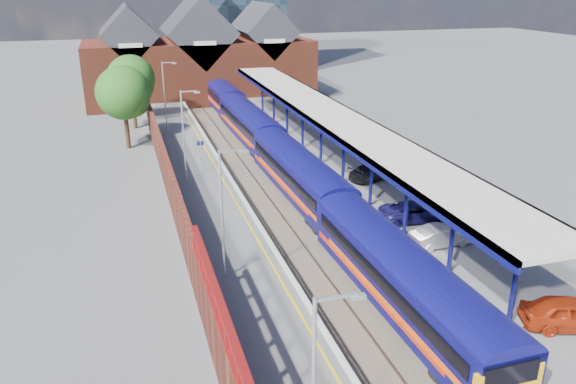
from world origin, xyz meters
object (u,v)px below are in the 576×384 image
at_px(platform_sign, 201,150).
at_px(parked_car_blue, 415,212).
at_px(lamp_post_d, 166,92).
at_px(parked_car_red, 571,313).
at_px(lamp_post_b, 224,207).
at_px(parked_car_silver, 442,236).
at_px(train, 271,143).
at_px(lamp_post_c, 185,130).
at_px(parked_car_dark, 374,171).

relative_size(platform_sign, parked_car_blue, 0.55).
height_order(lamp_post_d, parked_car_blue, lamp_post_d).
bearing_deg(platform_sign, parked_car_red, -65.10).
xyz_separation_m(lamp_post_b, parked_car_silver, (12.78, 0.08, -3.37)).
relative_size(train, platform_sign, 26.38).
bearing_deg(lamp_post_b, lamp_post_c, 90.00).
xyz_separation_m(parked_car_red, parked_car_blue, (-0.82, 12.75, -0.11)).
relative_size(train, parked_car_red, 15.18).
xyz_separation_m(platform_sign, parked_car_blue, (11.68, -14.19, -1.06)).
relative_size(train, lamp_post_b, 9.42).
xyz_separation_m(platform_sign, parked_car_silver, (11.41, -17.92, -1.06)).
bearing_deg(parked_car_silver, parked_car_red, -175.73).
relative_size(lamp_post_b, parked_car_silver, 1.84).
relative_size(lamp_post_d, parked_car_blue, 1.55).
xyz_separation_m(lamp_post_c, parked_car_dark, (13.94, -4.05, -3.34)).
bearing_deg(parked_car_dark, parked_car_silver, 150.78).
height_order(train, lamp_post_c, lamp_post_c).
distance_m(lamp_post_c, lamp_post_d, 16.00).
height_order(train, parked_car_red, train).
distance_m(train, lamp_post_b, 21.95).
bearing_deg(parked_car_dark, lamp_post_b, 106.98).
xyz_separation_m(lamp_post_c, parked_car_red, (13.87, -24.94, -3.25)).
distance_m(train, parked_car_red, 29.85).
bearing_deg(parked_car_silver, parked_car_blue, -6.72).
relative_size(train, parked_car_blue, 14.59).
bearing_deg(train, lamp_post_c, -151.32).
bearing_deg(parked_car_red, lamp_post_b, 77.07).
bearing_deg(parked_car_dark, platform_sign, 40.69).
xyz_separation_m(parked_car_red, parked_car_silver, (-1.09, 9.02, -0.11)).
distance_m(parked_car_silver, parked_car_dark, 11.92).
bearing_deg(parked_car_silver, train, 11.07).
bearing_deg(platform_sign, lamp_post_c, -124.26).
bearing_deg(lamp_post_d, lamp_post_b, -90.00).
distance_m(train, parked_car_blue, 17.29).
bearing_deg(lamp_post_c, lamp_post_d, 90.00).
bearing_deg(parked_car_blue, parked_car_red, -170.41).
height_order(lamp_post_d, parked_car_dark, lamp_post_d).
relative_size(platform_sign, parked_car_silver, 0.66).
distance_m(train, parked_car_dark, 10.34).
xyz_separation_m(train, parked_car_blue, (5.19, -16.48, -0.49)).
height_order(train, parked_car_blue, train).
relative_size(lamp_post_d, parked_car_red, 1.61).
bearing_deg(lamp_post_d, parked_car_red, -71.29).
bearing_deg(lamp_post_d, parked_car_blue, -65.17).
height_order(lamp_post_b, parked_car_blue, lamp_post_b).
distance_m(lamp_post_b, parked_car_blue, 14.00).
height_order(lamp_post_c, lamp_post_d, same).
bearing_deg(parked_car_red, train, 31.50).
distance_m(platform_sign, parked_car_dark, 13.99).
xyz_separation_m(lamp_post_b, lamp_post_c, (0.00, 16.00, 0.00)).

